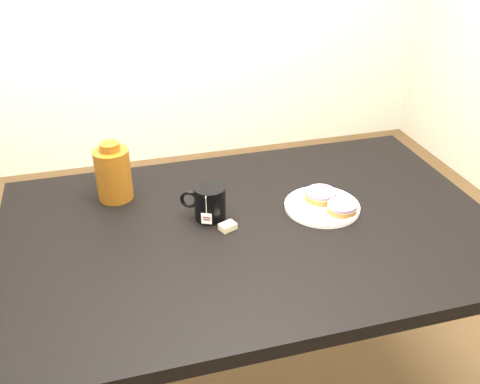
{
  "coord_description": "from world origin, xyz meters",
  "views": [
    {
      "loc": [
        -0.37,
        -1.21,
        1.6
      ],
      "look_at": [
        -0.01,
        0.09,
        0.81
      ],
      "focal_mm": 40.0,
      "sensor_mm": 36.0,
      "label": 1
    }
  ],
  "objects_px": {
    "table": "(251,249)",
    "teabag_pouch": "(228,226)",
    "bagel_front": "(342,208)",
    "bagel_back": "(321,195)",
    "plate": "(322,206)",
    "bagel_package": "(113,173)",
    "mug": "(209,202)"
  },
  "relations": [
    {
      "from": "plate",
      "to": "bagel_package",
      "type": "bearing_deg",
      "value": 158.57
    },
    {
      "from": "bagel_back",
      "to": "mug",
      "type": "height_order",
      "value": "mug"
    },
    {
      "from": "teabag_pouch",
      "to": "bagel_package",
      "type": "xyz_separation_m",
      "value": [
        -0.29,
        0.26,
        0.08
      ]
    },
    {
      "from": "plate",
      "to": "mug",
      "type": "height_order",
      "value": "mug"
    },
    {
      "from": "table",
      "to": "bagel_package",
      "type": "relative_size",
      "value": 7.61
    },
    {
      "from": "teabag_pouch",
      "to": "bagel_package",
      "type": "relative_size",
      "value": 0.24
    },
    {
      "from": "bagel_package",
      "to": "bagel_back",
      "type": "bearing_deg",
      "value": -18.23
    },
    {
      "from": "bagel_package",
      "to": "mug",
      "type": "bearing_deg",
      "value": -36.77
    },
    {
      "from": "bagel_front",
      "to": "teabag_pouch",
      "type": "xyz_separation_m",
      "value": [
        -0.34,
        0.02,
        -0.02
      ]
    },
    {
      "from": "bagel_back",
      "to": "teabag_pouch",
      "type": "distance_m",
      "value": 0.32
    },
    {
      "from": "plate",
      "to": "bagel_package",
      "type": "relative_size",
      "value": 1.21
    },
    {
      "from": "plate",
      "to": "mug",
      "type": "xyz_separation_m",
      "value": [
        -0.33,
        0.04,
        0.04
      ]
    },
    {
      "from": "table",
      "to": "bagel_back",
      "type": "distance_m",
      "value": 0.27
    },
    {
      "from": "bagel_front",
      "to": "mug",
      "type": "relative_size",
      "value": 0.67
    },
    {
      "from": "bagel_front",
      "to": "teabag_pouch",
      "type": "height_order",
      "value": "bagel_front"
    },
    {
      "from": "bagel_front",
      "to": "bagel_back",
      "type": "bearing_deg",
      "value": 109.43
    },
    {
      "from": "table",
      "to": "teabag_pouch",
      "type": "relative_size",
      "value": 31.11
    },
    {
      "from": "bagel_back",
      "to": "table",
      "type": "bearing_deg",
      "value": -164.44
    },
    {
      "from": "mug",
      "to": "bagel_package",
      "type": "bearing_deg",
      "value": 167.92
    },
    {
      "from": "bagel_back",
      "to": "teabag_pouch",
      "type": "relative_size",
      "value": 2.37
    },
    {
      "from": "table",
      "to": "bagel_front",
      "type": "bearing_deg",
      "value": -3.86
    },
    {
      "from": "bagel_back",
      "to": "bagel_front",
      "type": "bearing_deg",
      "value": -70.57
    },
    {
      "from": "bagel_front",
      "to": "teabag_pouch",
      "type": "bearing_deg",
      "value": 176.87
    },
    {
      "from": "bagel_front",
      "to": "mug",
      "type": "distance_m",
      "value": 0.39
    },
    {
      "from": "table",
      "to": "bagel_back",
      "type": "bearing_deg",
      "value": 15.56
    },
    {
      "from": "plate",
      "to": "bagel_front",
      "type": "xyz_separation_m",
      "value": [
        0.04,
        -0.05,
        0.02
      ]
    },
    {
      "from": "plate",
      "to": "bagel_package",
      "type": "xyz_separation_m",
      "value": [
        -0.59,
        0.23,
        0.08
      ]
    },
    {
      "from": "plate",
      "to": "teabag_pouch",
      "type": "relative_size",
      "value": 4.96
    },
    {
      "from": "teabag_pouch",
      "to": "bagel_back",
      "type": "bearing_deg",
      "value": 12.08
    },
    {
      "from": "table",
      "to": "teabag_pouch",
      "type": "bearing_deg",
      "value": 179.67
    },
    {
      "from": "plate",
      "to": "teabag_pouch",
      "type": "bearing_deg",
      "value": -173.92
    },
    {
      "from": "teabag_pouch",
      "to": "bagel_front",
      "type": "bearing_deg",
      "value": -3.13
    }
  ]
}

